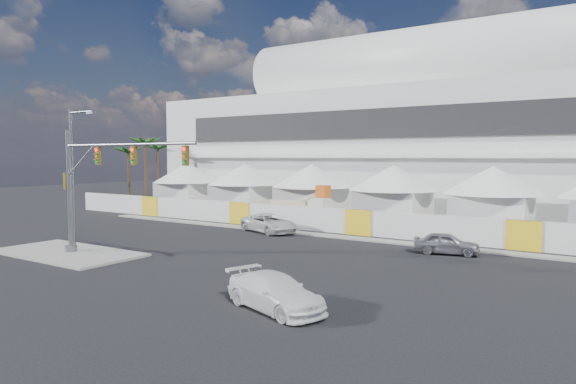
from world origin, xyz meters
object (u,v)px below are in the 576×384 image
Objects in this scene: pickup_curb at (269,223)px; boom_lift at (284,214)px; traffic_mast at (92,185)px; streetlight_median at (74,170)px; sedan_silver at (446,243)px; pickup_near at (275,292)px; lot_car_a at (468,226)px.

boom_lift reaches higher than pickup_curb.
traffic_mast is 2.73m from streetlight_median.
sedan_silver is at bearing -75.62° from pickup_curb.
streetlight_median reaches higher than traffic_mast.
streetlight_median is (-17.91, 3.07, 4.63)m from pickup_near.
lot_car_a is at bearing 17.76° from boom_lift.
pickup_near is (12.58, -17.06, -0.04)m from pickup_curb.
streetlight_median is (-20.18, -12.66, 4.65)m from sedan_silver.
traffic_mast is at bearing 147.76° from lot_car_a.
boom_lift is (-13.93, 21.22, 0.29)m from pickup_near.
lot_car_a is 29.33m from streetlight_median.
pickup_curb reaches higher than pickup_near.
pickup_near is (-2.27, -15.73, 0.03)m from sedan_silver.
pickup_curb is 15.22m from traffic_mast.
boom_lift reaches higher than sedan_silver.
traffic_mast is (-16.64, -22.19, 3.82)m from lot_car_a.
pickup_curb is at bearing 123.68° from lot_car_a.
pickup_curb is 21.19m from pickup_near.
sedan_silver is 17.11m from boom_lift.
traffic_mast is at bearing 112.83° from sedan_silver.
boom_lift is (-16.20, 5.49, 0.32)m from sedan_silver.
lot_car_a is 15.62m from boom_lift.
traffic_mast is at bearing -11.28° from streetlight_median.
sedan_silver is 0.36× the size of traffic_mast.
boom_lift reaches higher than lot_car_a.
streetlight_median is 1.21× the size of boom_lift.
sedan_silver is 14.91m from pickup_curb.
pickup_curb is 15.65m from streetlight_median.
streetlight_median is (-2.55, 0.51, 0.86)m from traffic_mast.
pickup_near is at bearing -9.46° from traffic_mast.
streetlight_median is (-19.19, -21.68, 4.67)m from lot_car_a.
pickup_near reaches higher than lot_car_a.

